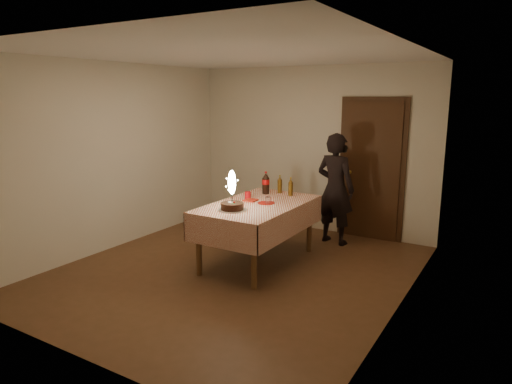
# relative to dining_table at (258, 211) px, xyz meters

# --- Properties ---
(ground) EXTENTS (4.00, 4.50, 0.01)m
(ground) POSITION_rel_dining_table_xyz_m (-0.09, -0.43, -0.69)
(ground) COLOR brown
(ground) RESTS_ON ground
(room_shell) EXTENTS (4.04, 4.54, 2.62)m
(room_shell) POSITION_rel_dining_table_xyz_m (-0.06, -0.35, 0.97)
(room_shell) COLOR beige
(room_shell) RESTS_ON ground
(dining_table) EXTENTS (1.02, 1.72, 0.79)m
(dining_table) POSITION_rel_dining_table_xyz_m (0.00, 0.00, 0.00)
(dining_table) COLOR brown
(dining_table) RESTS_ON ground
(birthday_cake) EXTENTS (0.34, 0.34, 0.48)m
(birthday_cake) POSITION_rel_dining_table_xyz_m (-0.09, -0.45, 0.23)
(birthday_cake) COLOR white
(birthday_cake) RESTS_ON dining_table
(red_plate) EXTENTS (0.22, 0.22, 0.01)m
(red_plate) POSITION_rel_dining_table_xyz_m (0.09, 0.06, 0.11)
(red_plate) COLOR #B9160C
(red_plate) RESTS_ON dining_table
(red_cup) EXTENTS (0.08, 0.08, 0.10)m
(red_cup) POSITION_rel_dining_table_xyz_m (-0.24, 0.14, 0.16)
(red_cup) COLOR #B40C12
(red_cup) RESTS_ON dining_table
(clear_cup) EXTENTS (0.07, 0.07, 0.09)m
(clear_cup) POSITION_rel_dining_table_xyz_m (0.13, 0.04, 0.15)
(clear_cup) COLOR white
(clear_cup) RESTS_ON dining_table
(napkin_stack) EXTENTS (0.15, 0.15, 0.02)m
(napkin_stack) POSITION_rel_dining_table_xyz_m (-0.15, 0.07, 0.12)
(napkin_stack) COLOR #B32414
(napkin_stack) RESTS_ON dining_table
(cola_bottle) EXTENTS (0.10, 0.10, 0.32)m
(cola_bottle) POSITION_rel_dining_table_xyz_m (-0.21, 0.56, 0.26)
(cola_bottle) COLOR black
(cola_bottle) RESTS_ON dining_table
(amber_bottle_left) EXTENTS (0.06, 0.06, 0.25)m
(amber_bottle_left) POSITION_rel_dining_table_xyz_m (-0.07, 0.71, 0.22)
(amber_bottle_left) COLOR #573A0F
(amber_bottle_left) RESTS_ON dining_table
(amber_bottle_right) EXTENTS (0.06, 0.06, 0.25)m
(amber_bottle_right) POSITION_rel_dining_table_xyz_m (0.15, 0.63, 0.22)
(amber_bottle_right) COLOR #573A0F
(amber_bottle_right) RESTS_ON dining_table
(photographer) EXTENTS (0.65, 0.49, 1.62)m
(photographer) POSITION_rel_dining_table_xyz_m (0.54, 1.29, 0.13)
(photographer) COLOR black
(photographer) RESTS_ON ground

